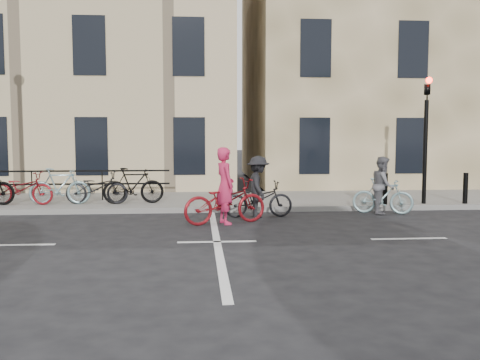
{
  "coord_description": "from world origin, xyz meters",
  "views": [
    {
      "loc": [
        -0.38,
        -10.66,
        2.19
      ],
      "look_at": [
        0.61,
        1.8,
        1.1
      ],
      "focal_mm": 40.0,
      "sensor_mm": 36.0,
      "label": 1
    }
  ],
  "objects": [
    {
      "name": "ground",
      "position": [
        0.0,
        0.0,
        0.0
      ],
      "size": [
        120.0,
        120.0,
        0.0
      ],
      "primitive_type": "plane",
      "color": "black",
      "rests_on": "ground"
    },
    {
      "name": "sidewalk",
      "position": [
        -4.0,
        6.0,
        0.07
      ],
      "size": [
        46.0,
        4.0,
        0.15
      ],
      "primitive_type": "cube",
      "color": "slate",
      "rests_on": "ground"
    },
    {
      "name": "building_east",
      "position": [
        9.0,
        13.0,
        6.15
      ],
      "size": [
        14.0,
        10.0,
        12.0
      ],
      "primitive_type": "cube",
      "color": "#8B7A54",
      "rests_on": "sidewalk"
    },
    {
      "name": "traffic_light",
      "position": [
        6.2,
        4.34,
        2.45
      ],
      "size": [
        0.18,
        0.3,
        3.9
      ],
      "color": "black",
      "rests_on": "sidewalk"
    },
    {
      "name": "bollard_east",
      "position": [
        5.0,
        4.25,
        0.6
      ],
      "size": [
        0.14,
        0.14,
        0.9
      ],
      "primitive_type": "cylinder",
      "color": "black",
      "rests_on": "sidewalk"
    },
    {
      "name": "bollard_west",
      "position": [
        7.4,
        4.25,
        0.6
      ],
      "size": [
        0.14,
        0.14,
        0.9
      ],
      "primitive_type": "cylinder",
      "color": "black",
      "rests_on": "sidewalk"
    },
    {
      "name": "parked_bikes",
      "position": [
        -4.92,
        5.04,
        0.65
      ],
      "size": [
        7.25,
        1.23,
        1.05
      ],
      "color": "black",
      "rests_on": "sidewalk"
    },
    {
      "name": "cyclist_pink",
      "position": [
        0.27,
        2.18,
        0.65
      ],
      "size": [
        2.21,
        1.37,
        1.86
      ],
      "rotation": [
        0.0,
        0.0,
        1.9
      ],
      "color": "maroon",
      "rests_on": "ground"
    },
    {
      "name": "cyclist_grey",
      "position": [
        4.65,
        3.46,
        0.63
      ],
      "size": [
        1.68,
        1.0,
        1.57
      ],
      "rotation": [
        0.0,
        0.0,
        1.21
      ],
      "color": "#7C9EA3",
      "rests_on": "ground"
    },
    {
      "name": "cyclist_dark",
      "position": [
        1.19,
        3.14,
        0.63
      ],
      "size": [
        1.84,
        1.07,
        1.61
      ],
      "rotation": [
        0.0,
        0.0,
        1.63
      ],
      "color": "black",
      "rests_on": "ground"
    }
  ]
}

